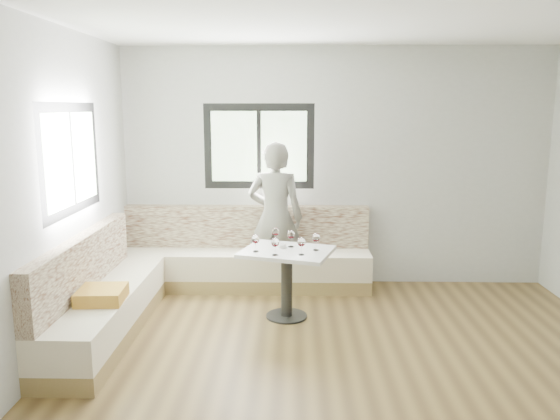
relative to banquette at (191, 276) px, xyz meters
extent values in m
cube|color=brown|center=(1.59, -1.63, -0.33)|extent=(5.00, 5.00, 0.01)
cube|color=white|center=(1.59, -1.63, 2.47)|extent=(5.00, 5.00, 0.01)
cube|color=#B7B7B2|center=(1.59, 0.87, 1.07)|extent=(5.00, 0.01, 2.80)
cube|color=#B7B7B2|center=(1.59, -4.13, 1.07)|extent=(5.00, 0.01, 2.80)
cube|color=#B7B7B2|center=(-0.91, -1.63, 1.07)|extent=(0.01, 5.00, 2.80)
cube|color=black|center=(0.69, 0.86, 1.32)|extent=(1.30, 0.02, 1.00)
cube|color=black|center=(-0.90, -0.73, 1.32)|extent=(0.02, 1.30, 1.00)
cube|color=olive|center=(0.54, 0.60, -0.25)|extent=(2.90, 0.55, 0.16)
cube|color=#EFE4C8|center=(0.54, 0.60, -0.03)|extent=(2.90, 0.55, 0.29)
cube|color=beige|center=(0.54, 0.80, 0.37)|extent=(2.90, 0.14, 0.50)
cube|color=olive|center=(-0.64, -0.80, -0.25)|extent=(0.55, 2.25, 0.16)
cube|color=#EFE4C8|center=(-0.64, -0.80, -0.03)|extent=(0.55, 2.25, 0.29)
cube|color=beige|center=(-0.84, -0.80, 0.37)|extent=(0.14, 2.25, 0.50)
cube|color=#B79126|center=(-0.56, -1.11, 0.18)|extent=(0.41, 0.41, 0.12)
cylinder|color=black|center=(1.03, -0.30, -0.32)|extent=(0.42, 0.42, 0.02)
cylinder|color=black|center=(1.03, -0.30, 0.00)|extent=(0.11, 0.11, 0.67)
cube|color=silver|center=(1.03, -0.30, 0.36)|extent=(1.02, 0.89, 0.04)
imported|color=slate|center=(0.89, 0.52, 0.54)|extent=(0.68, 0.50, 1.73)
cylinder|color=white|center=(0.98, -0.21, 0.39)|extent=(0.09, 0.09, 0.03)
sphere|color=black|center=(0.99, -0.21, 0.40)|extent=(0.02, 0.02, 0.02)
sphere|color=black|center=(0.97, -0.21, 0.40)|extent=(0.02, 0.02, 0.02)
sphere|color=black|center=(0.98, -0.23, 0.40)|extent=(0.02, 0.02, 0.02)
cylinder|color=white|center=(0.72, -0.37, 0.38)|extent=(0.06, 0.06, 0.01)
cylinder|color=white|center=(0.72, -0.37, 0.42)|extent=(0.01, 0.01, 0.08)
ellipsoid|color=white|center=(0.72, -0.37, 0.50)|extent=(0.08, 0.08, 0.09)
cylinder|color=#3E0307|center=(0.72, -0.37, 0.48)|extent=(0.05, 0.05, 0.02)
cylinder|color=white|center=(0.92, -0.50, 0.38)|extent=(0.06, 0.06, 0.01)
cylinder|color=white|center=(0.92, -0.50, 0.42)|extent=(0.01, 0.01, 0.08)
ellipsoid|color=white|center=(0.92, -0.50, 0.50)|extent=(0.08, 0.08, 0.09)
cylinder|color=#3E0307|center=(0.92, -0.50, 0.48)|extent=(0.05, 0.05, 0.02)
cylinder|color=white|center=(1.17, -0.48, 0.38)|extent=(0.06, 0.06, 0.01)
cylinder|color=white|center=(1.17, -0.48, 0.42)|extent=(0.01, 0.01, 0.08)
ellipsoid|color=white|center=(1.17, -0.48, 0.50)|extent=(0.08, 0.08, 0.09)
cylinder|color=#3E0307|center=(1.17, -0.48, 0.48)|extent=(0.05, 0.05, 0.02)
cylinder|color=white|center=(1.07, -0.18, 0.38)|extent=(0.06, 0.06, 0.01)
cylinder|color=white|center=(1.07, -0.18, 0.42)|extent=(0.01, 0.01, 0.08)
ellipsoid|color=white|center=(1.07, -0.18, 0.50)|extent=(0.08, 0.08, 0.09)
cylinder|color=#3E0307|center=(1.07, -0.18, 0.48)|extent=(0.05, 0.05, 0.02)
cylinder|color=white|center=(1.32, -0.31, 0.38)|extent=(0.06, 0.06, 0.01)
cylinder|color=white|center=(1.32, -0.31, 0.42)|extent=(0.01, 0.01, 0.08)
ellipsoid|color=white|center=(1.32, -0.31, 0.50)|extent=(0.08, 0.08, 0.09)
cylinder|color=#3E0307|center=(1.32, -0.31, 0.48)|extent=(0.05, 0.05, 0.02)
cylinder|color=white|center=(0.91, -0.06, 0.38)|extent=(0.06, 0.06, 0.01)
cylinder|color=white|center=(0.91, -0.06, 0.42)|extent=(0.01, 0.01, 0.08)
ellipsoid|color=white|center=(0.91, -0.06, 0.50)|extent=(0.08, 0.08, 0.09)
cylinder|color=#3E0307|center=(0.91, -0.06, 0.48)|extent=(0.05, 0.05, 0.02)
camera|label=1|loc=(1.09, -5.57, 1.78)|focal=35.00mm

